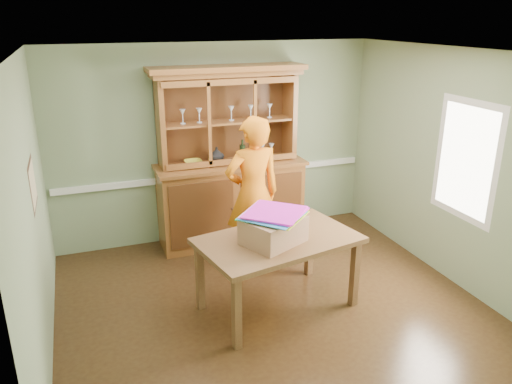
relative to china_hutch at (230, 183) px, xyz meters
name	(u,v)px	position (x,y,z in m)	size (l,w,h in m)	color
floor	(268,301)	(-0.11, -1.72, -0.84)	(4.50, 4.50, 0.00)	#412C15
ceiling	(270,52)	(-0.11, -1.72, 1.86)	(4.50, 4.50, 0.00)	white
wall_back	(216,143)	(-0.11, 0.28, 0.51)	(4.50, 4.50, 0.00)	gray
wall_left	(32,216)	(-2.36, -1.72, 0.51)	(4.00, 4.00, 0.00)	gray
wall_right	(447,166)	(2.14, -1.72, 0.51)	(4.00, 4.00, 0.00)	gray
wall_front	(378,279)	(-0.11, -3.72, 0.51)	(4.50, 4.50, 0.00)	gray
chair_rail	(217,175)	(-0.11, 0.25, 0.06)	(4.41, 0.05, 0.08)	white
framed_map	(33,184)	(-2.34, -1.42, 0.71)	(0.03, 0.60, 0.46)	#362115
window_panel	(465,160)	(2.12, -2.02, 0.66)	(0.03, 0.96, 1.36)	white
china_hutch	(230,183)	(0.00, 0.00, 0.00)	(2.06, 0.68, 2.42)	brown
dining_table	(278,246)	(-0.05, -1.85, -0.12)	(1.80, 1.28, 0.82)	brown
cardboard_box	(273,230)	(-0.14, -1.92, 0.11)	(0.58, 0.46, 0.27)	#9A6D4F
kite_stack	(273,214)	(-0.12, -1.88, 0.27)	(0.77, 0.77, 0.05)	#D0EE1E
person	(253,195)	(0.02, -0.88, 0.12)	(0.71, 0.46, 1.93)	orange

